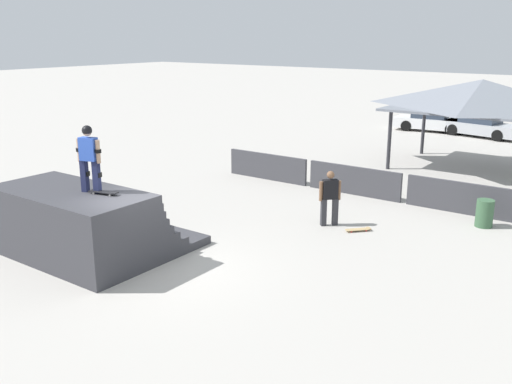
{
  "coord_description": "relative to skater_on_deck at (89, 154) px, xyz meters",
  "views": [
    {
      "loc": [
        9.88,
        -9.27,
        5.71
      ],
      "look_at": [
        -0.08,
        4.41,
        1.01
      ],
      "focal_mm": 40.0,
      "sensor_mm": 36.0,
      "label": 1
    }
  ],
  "objects": [
    {
      "name": "quarter_pipe_ramp",
      "position": [
        -0.57,
        0.08,
        -2.0
      ],
      "size": [
        4.43,
        4.0,
        1.84
      ],
      "color": "#38383D",
      "rests_on": "ground"
    },
    {
      "name": "parked_car_silver",
      "position": [
        2.89,
        25.15,
        -2.21
      ],
      "size": [
        4.65,
        2.54,
        1.27
      ],
      "rotation": [
        0.0,
        0.0,
        -0.2
      ],
      "color": "#A8AAAF",
      "rests_on": "ground"
    },
    {
      "name": "ground_plane",
      "position": [
        1.7,
        0.45,
        -2.82
      ],
      "size": [
        160.0,
        160.0,
        0.0
      ],
      "primitive_type": "plane",
      "color": "#ADA8A0"
    },
    {
      "name": "parked_car_white",
      "position": [
        -0.13,
        25.38,
        -2.21
      ],
      "size": [
        4.46,
        2.13,
        1.27
      ],
      "rotation": [
        0.0,
        0.0,
        0.11
      ],
      "color": "silver",
      "rests_on": "ground"
    },
    {
      "name": "bystander_walking",
      "position": [
        3.56,
        6.04,
        -1.86
      ],
      "size": [
        0.55,
        0.58,
        1.72
      ],
      "rotation": [
        0.0,
        0.0,
        3.97
      ],
      "color": "#2D2D33",
      "rests_on": "ground"
    },
    {
      "name": "skater_on_deck",
      "position": [
        0.0,
        0.0,
        0.0
      ],
      "size": [
        0.74,
        0.35,
        1.71
      ],
      "rotation": [
        0.0,
        0.0,
        0.28
      ],
      "color": "#1E2347",
      "rests_on": "quarter_pipe_ramp"
    },
    {
      "name": "skateboard_on_ground",
      "position": [
        4.57,
        6.07,
        -2.76
      ],
      "size": [
        0.67,
        0.71,
        0.09
      ],
      "rotation": [
        0.0,
        0.0,
        0.84
      ],
      "color": "red",
      "rests_on": "ground"
    },
    {
      "name": "skateboard_on_deck",
      "position": [
        0.44,
        0.04,
        -0.92
      ],
      "size": [
        0.83,
        0.39,
        0.09
      ],
      "rotation": [
        0.0,
        0.0,
        0.25
      ],
      "color": "silver",
      "rests_on": "quarter_pipe_ramp"
    },
    {
      "name": "pavilion_shelter",
      "position": [
        5.03,
        16.34,
        0.38
      ],
      "size": [
        7.33,
        4.83,
        3.89
      ],
      "color": "#2D2D33",
      "rests_on": "ground"
    },
    {
      "name": "barrier_fence",
      "position": [
        2.58,
        9.67,
        -2.29
      ],
      "size": [
        11.41,
        0.12,
        1.05
      ],
      "color": "#3D3D42",
      "rests_on": "ground"
    },
    {
      "name": "trash_bin",
      "position": [
        7.47,
        8.72,
        -2.39
      ],
      "size": [
        0.52,
        0.52,
        0.85
      ],
      "primitive_type": "cylinder",
      "color": "#385B3D",
      "rests_on": "ground"
    }
  ]
}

